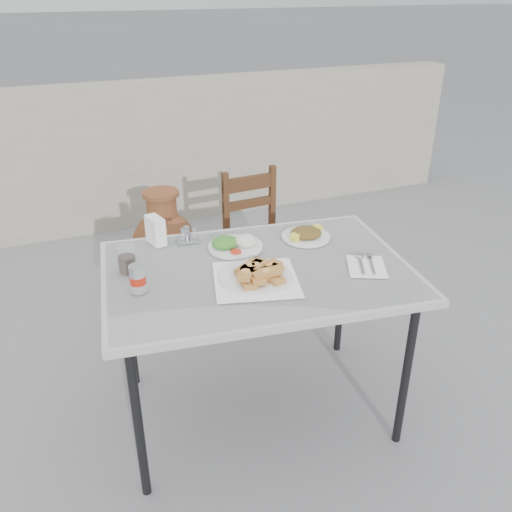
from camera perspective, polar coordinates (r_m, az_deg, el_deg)
name	(u,v)px	position (r m, az deg, el deg)	size (l,w,h in m)	color
ground	(246,398)	(2.89, -1.04, -14.71)	(80.00, 80.00, 0.00)	slate
cafe_table	(258,279)	(2.39, 0.16, -2.42)	(1.43, 1.06, 0.81)	black
pide_plate	(256,273)	(2.25, -0.02, -1.80)	(0.42, 0.42, 0.07)	white
salad_rice_plate	(235,244)	(2.52, -2.25, 1.29)	(0.26, 0.26, 0.06)	white
salad_chopped_plate	(306,234)	(2.63, 5.28, 2.30)	(0.23, 0.23, 0.05)	white
soda_can	(138,279)	(2.20, -12.34, -2.34)	(0.06, 0.06, 0.12)	#BCBCC0
cola_glass	(127,261)	(2.37, -13.45, -0.48)	(0.08, 0.08, 0.12)	white
napkin_holder	(156,230)	(2.59, -10.52, 2.66)	(0.09, 0.12, 0.13)	white
condiment_caddy	(188,236)	(2.61, -7.16, 2.11)	(0.11, 0.09, 0.08)	#ADADB4
cutlery_napkin	(365,264)	(2.42, 11.45, -0.86)	(0.23, 0.25, 0.02)	white
chair	(258,238)	(3.47, 0.22, 1.93)	(0.41, 0.41, 0.87)	#3B1A10
terracotta_urn	(165,252)	(3.55, -9.51, 0.46)	(0.44, 0.44, 0.77)	brown
back_wall	(138,155)	(4.77, -12.28, 10.32)	(6.00, 0.25, 1.20)	#A29787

